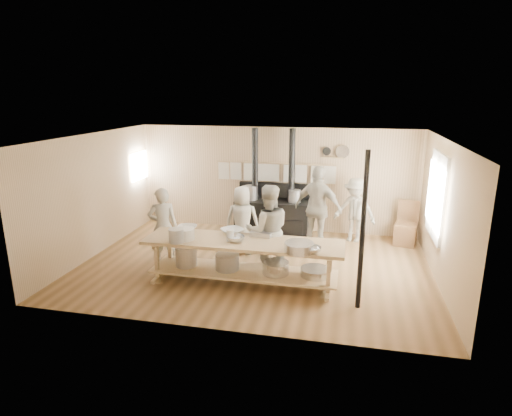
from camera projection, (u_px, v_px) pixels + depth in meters
The scene contains 24 objects.
ground at pixel (254, 265), 8.74m from camera, with size 7.00×7.00×0.00m, color brown.
room_shell at pixel (254, 188), 8.31m from camera, with size 7.00×7.00×7.00m.
window_right at pixel (437, 196), 8.20m from camera, with size 0.09×1.50×1.65m.
left_opening at pixel (139, 166), 10.91m from camera, with size 0.00×0.90×0.90m.
stove at pixel (272, 213), 10.60m from camera, with size 1.90×0.75×2.60m.
towel_rail at pixel (275, 170), 10.59m from camera, with size 3.00×0.04×0.47m.
back_wall_shelf at pixel (336, 154), 10.21m from camera, with size 0.63×0.14×0.32m.
prep_table at pixel (243, 258), 7.76m from camera, with size 3.60×0.90×0.85m.
support_post at pixel (363, 232), 6.70m from camera, with size 0.08×0.08×2.60m, color black.
cook_far_left at pixel (163, 227), 8.62m from camera, with size 0.59×0.38×1.61m, color #ADAB99.
cook_left at pixel (268, 230), 8.10m from camera, with size 0.86×0.67×1.78m, color #ADAB99.
cook_center at pixel (242, 220), 9.20m from camera, with size 0.74×0.48×1.51m, color #ADAB99.
cook_right at pixel (318, 208), 9.42m from camera, with size 1.11×0.46×1.89m, color #ADAB99.
cook_by_window at pixel (355, 210), 9.97m from camera, with size 0.98×0.57×1.52m, color #ADAB99.
chair at pixel (406, 232), 9.87m from camera, with size 0.57×0.57×1.02m.
bowl_white_a at pixel (187, 228), 8.21m from camera, with size 0.38×0.38×0.09m, color white.
bowl_steel_a at pixel (236, 239), 7.62m from camera, with size 0.32×0.32×0.10m, color silver.
bowl_white_b at pixel (232, 231), 8.02m from camera, with size 0.40×0.40×0.10m, color white.
bowl_steel_b at pixel (312, 250), 7.08m from camera, with size 0.31×0.31×0.10m, color silver.
roasting_pan at pixel (262, 234), 7.91m from camera, with size 0.40×0.26×0.09m, color #B2B2B7.
mixing_bowl_large at pixel (299, 247), 7.12m from camera, with size 0.50×0.50×0.16m, color silver.
bucket_galv at pixel (176, 236), 7.56m from camera, with size 0.27×0.27×0.25m, color gray.
deep_bowl_enamel at pixel (185, 234), 7.70m from camera, with size 0.33×0.33×0.21m, color white.
pitcher at pixel (230, 235), 7.63m from camera, with size 0.14×0.14×0.21m, color white.
Camera 1 is at (1.77, -7.93, 3.43)m, focal length 30.00 mm.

